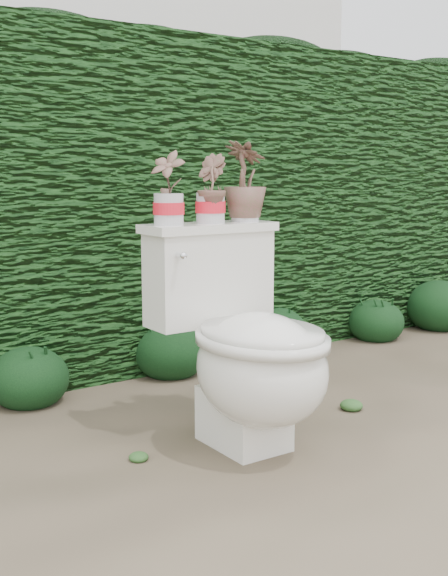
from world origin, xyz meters
TOP-DOWN VIEW (x-y plane):
  - ground at (0.00, 0.00)m, footprint 60.00×60.00m
  - hedge at (0.00, 1.60)m, footprint 8.00×1.00m
  - toilet at (0.16, 0.13)m, footprint 0.50×0.69m
  - potted_plant_left at (-0.01, 0.37)m, footprint 0.13×0.15m
  - potted_plant_center at (0.17, 0.37)m, footprint 0.13×0.15m
  - potted_plant_right at (0.32, 0.36)m, footprint 0.19×0.19m
  - liriope_clump_3 at (-0.29, 1.04)m, footprint 0.34×0.34m
  - liriope_clump_4 at (0.41, 1.07)m, footprint 0.35×0.35m
  - liriope_clump_5 at (1.10, 1.11)m, footprint 0.34×0.34m
  - liriope_clump_6 at (1.77, 1.01)m, footprint 0.32×0.32m
  - liriope_clump_7 at (2.31, 0.99)m, footprint 0.41×0.41m

SIDE VIEW (x-z plane):
  - ground at x=0.00m, z-range 0.00..0.00m
  - liriope_clump_6 at x=1.77m, z-range 0.00..0.26m
  - liriope_clump_3 at x=-0.29m, z-range 0.00..0.27m
  - liriope_clump_5 at x=1.10m, z-range 0.00..0.27m
  - liriope_clump_4 at x=0.41m, z-range 0.00..0.28m
  - liriope_clump_7 at x=2.31m, z-range 0.00..0.33m
  - toilet at x=0.16m, z-range -0.03..0.74m
  - hedge at x=0.00m, z-range 0.00..1.60m
  - potted_plant_center at x=0.17m, z-range 0.78..1.01m
  - potted_plant_left at x=-0.01m, z-range 0.78..1.02m
  - potted_plant_right at x=0.32m, z-range 0.78..1.06m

